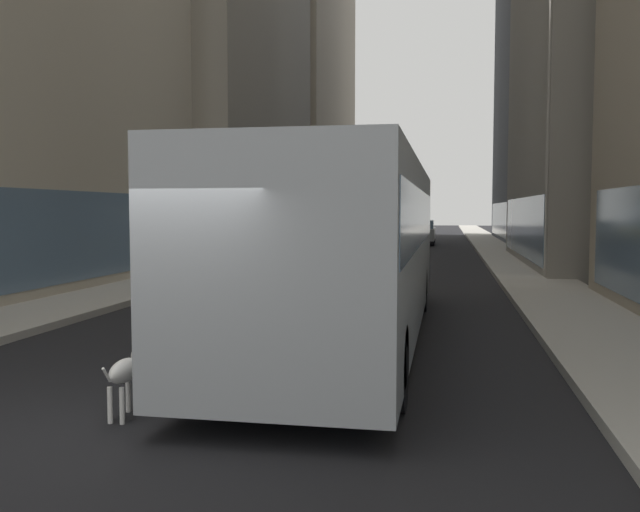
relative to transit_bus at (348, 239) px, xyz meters
name	(u,v)px	position (x,y,z in m)	size (l,w,h in m)	color
ground_plane	(399,247)	(-1.20, 29.83, -1.78)	(120.00, 120.00, 0.00)	black
sidewalk_left	(308,245)	(-6.90, 29.83, -1.70)	(2.40, 110.00, 0.15)	#ADA89E
sidewalk_right	(494,247)	(4.50, 29.83, -1.70)	(2.40, 110.00, 0.15)	#ADA89E
building_left_far	(268,23)	(-13.10, 43.79, 15.97)	(11.94, 19.54, 35.51)	#A0937F
transit_bus	(348,239)	(0.00, 0.00, 0.00)	(2.78, 11.53, 3.05)	#999EA3
car_yellow_taxi	(369,230)	(-4.00, 38.37, -0.95)	(1.89, 4.71, 1.62)	yellow
car_grey_wagon	(421,232)	(0.00, 33.41, -0.95)	(1.83, 4.76, 1.62)	slate
car_black_suv	(325,253)	(-2.40, 10.94, -0.96)	(1.83, 4.25, 1.62)	black
dalmatian_dog	(127,371)	(-1.77, -4.88, -1.26)	(0.22, 0.96, 0.72)	white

